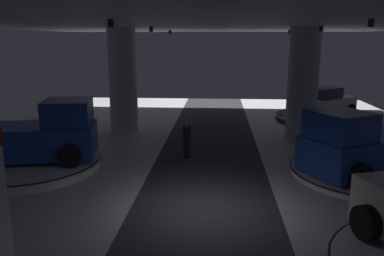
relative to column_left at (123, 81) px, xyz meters
name	(u,v)px	position (x,y,z in m)	size (l,w,h in m)	color
ground	(204,210)	(4.72, -9.71, -2.77)	(24.00, 44.00, 0.06)	#B2B2B7
ceiling_with_spotlights	(206,14)	(4.72, -9.71, 2.80)	(24.00, 44.00, 0.39)	silver
column_left	(123,81)	(0.00, 0.00, 0.00)	(1.48, 1.48, 5.50)	silver
column_right	(303,85)	(9.13, -1.33, 0.00)	(1.47, 1.47, 5.50)	#ADADB2
display_platform_mid_left	(26,164)	(-2.29, -6.55, -2.54)	(5.68, 5.68, 0.38)	silver
pickup_truck_mid_left	(32,136)	(-1.98, -6.48, -1.44)	(5.62, 3.51, 2.30)	navy
display_platform_deep_right	(323,118)	(11.49, 3.56, -2.55)	(5.79, 5.79, 0.37)	#333338
display_car_deep_right	(323,103)	(11.47, 3.54, -1.62)	(4.39, 4.06, 1.71)	silver
display_platform_mid_right	(369,172)	(10.65, -6.43, -2.61)	(5.68, 5.68, 0.25)	silver
pickup_truck_mid_right	(366,146)	(10.37, -6.60, -1.56)	(5.63, 4.58, 2.30)	navy
visitor_walking_near	(187,137)	(3.79, -4.70, -1.84)	(0.32, 0.32, 1.59)	black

